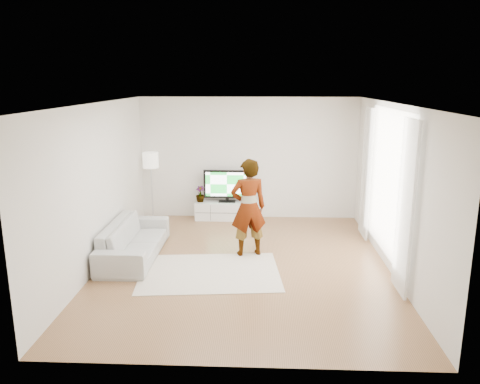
{
  "coord_description": "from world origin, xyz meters",
  "views": [
    {
      "loc": [
        0.28,
        -7.69,
        3.18
      ],
      "look_at": [
        -0.08,
        0.4,
        1.23
      ],
      "focal_mm": 35.0,
      "sensor_mm": 36.0,
      "label": 1
    }
  ],
  "objects_px": {
    "media_console": "(227,211)",
    "television": "(227,185)",
    "rug": "(210,272)",
    "player": "(248,207)",
    "sofa": "(134,240)",
    "floor_lamp": "(151,163)"
  },
  "relations": [
    {
      "from": "rug",
      "to": "floor_lamp",
      "type": "distance_m",
      "value": 3.65
    },
    {
      "from": "sofa",
      "to": "floor_lamp",
      "type": "xyz_separation_m",
      "value": [
        -0.18,
        2.29,
        1.01
      ]
    },
    {
      "from": "media_console",
      "to": "rug",
      "type": "distance_m",
      "value": 3.13
    },
    {
      "from": "sofa",
      "to": "media_console",
      "type": "bearing_deg",
      "value": -32.43
    },
    {
      "from": "media_console",
      "to": "television",
      "type": "height_order",
      "value": "television"
    },
    {
      "from": "television",
      "to": "sofa",
      "type": "height_order",
      "value": "television"
    },
    {
      "from": "television",
      "to": "floor_lamp",
      "type": "height_order",
      "value": "floor_lamp"
    },
    {
      "from": "player",
      "to": "floor_lamp",
      "type": "bearing_deg",
      "value": -58.25
    },
    {
      "from": "television",
      "to": "rug",
      "type": "bearing_deg",
      "value": -91.26
    },
    {
      "from": "sofa",
      "to": "floor_lamp",
      "type": "relative_size",
      "value": 1.41
    },
    {
      "from": "player",
      "to": "floor_lamp",
      "type": "xyz_separation_m",
      "value": [
        -2.27,
        2.1,
        0.43
      ]
    },
    {
      "from": "television",
      "to": "sofa",
      "type": "distance_m",
      "value": 2.94
    },
    {
      "from": "television",
      "to": "media_console",
      "type": "bearing_deg",
      "value": -90.0
    },
    {
      "from": "media_console",
      "to": "floor_lamp",
      "type": "height_order",
      "value": "floor_lamp"
    },
    {
      "from": "rug",
      "to": "floor_lamp",
      "type": "xyz_separation_m",
      "value": [
        -1.64,
        2.97,
        1.33
      ]
    },
    {
      "from": "television",
      "to": "floor_lamp",
      "type": "xyz_separation_m",
      "value": [
        -1.71,
        -0.18,
        0.52
      ]
    },
    {
      "from": "television",
      "to": "rug",
      "type": "relative_size",
      "value": 0.46
    },
    {
      "from": "media_console",
      "to": "television",
      "type": "bearing_deg",
      "value": 90.0
    },
    {
      "from": "media_console",
      "to": "sofa",
      "type": "relative_size",
      "value": 0.66
    },
    {
      "from": "media_console",
      "to": "player",
      "type": "relative_size",
      "value": 0.81
    },
    {
      "from": "rug",
      "to": "floor_lamp",
      "type": "height_order",
      "value": "floor_lamp"
    },
    {
      "from": "rug",
      "to": "player",
      "type": "height_order",
      "value": "player"
    }
  ]
}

